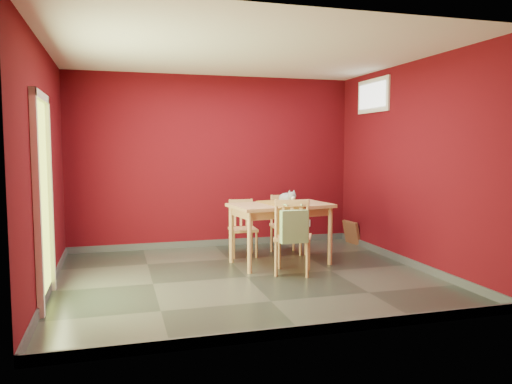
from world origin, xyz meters
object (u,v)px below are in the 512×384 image
object	(u,v)px
tote_bag	(294,226)
picture_frame	(352,232)
chair_near	(293,236)
chair_far_right	(285,224)
cat	(287,196)
dining_table	(280,211)
chair_far_left	(242,227)

from	to	relation	value
tote_bag	picture_frame	world-z (taller)	tote_bag
chair_near	tote_bag	xyz separation A→B (m)	(-0.06, -0.21, 0.15)
chair_far_right	chair_near	distance (m)	1.24
chair_far_right	chair_near	size ratio (longest dim) A/B	0.91
cat	dining_table	bearing A→B (deg)	109.99
tote_bag	picture_frame	bearing A→B (deg)	46.98
tote_bag	cat	world-z (taller)	cat
chair_near	tote_bag	world-z (taller)	chair_near
chair_far_right	chair_far_left	bearing A→B (deg)	179.35
dining_table	tote_bag	size ratio (longest dim) A/B	3.04
chair_far_left	picture_frame	bearing A→B (deg)	10.54
dining_table	picture_frame	distance (m)	1.93
chair_near	tote_bag	bearing A→B (deg)	-105.95
chair_far_left	cat	bearing A→B (deg)	-57.17
chair_far_left	picture_frame	size ratio (longest dim) A/B	2.11
cat	chair_far_left	bearing A→B (deg)	90.11
chair_far_left	chair_far_right	size ratio (longest dim) A/B	0.94
dining_table	chair_near	distance (m)	0.62
chair_far_left	tote_bag	world-z (taller)	tote_bag
chair_far_left	cat	distance (m)	0.96
dining_table	picture_frame	size ratio (longest dim) A/B	3.63
chair_far_right	cat	world-z (taller)	cat
dining_table	chair_near	size ratio (longest dim) A/B	1.47
chair_far_left	picture_frame	distance (m)	1.98
chair_near	picture_frame	distance (m)	2.26
dining_table	chair_far_left	size ratio (longest dim) A/B	1.72
chair_far_right	picture_frame	xyz separation A→B (m)	(1.28, 0.37, -0.26)
chair_far_left	dining_table	bearing A→B (deg)	-59.66
chair_far_left	picture_frame	world-z (taller)	chair_far_left
picture_frame	cat	bearing A→B (deg)	-144.89
chair_near	cat	xyz separation A→B (m)	(0.11, 0.52, 0.44)
chair_far_right	cat	distance (m)	0.86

